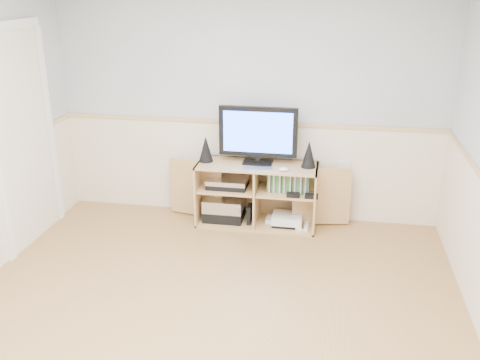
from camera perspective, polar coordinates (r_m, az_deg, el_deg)
name	(u,v)px	position (r m, az deg, el deg)	size (l,w,h in m)	color
room	(189,173)	(3.53, -5.49, 0.75)	(4.04, 4.54, 2.54)	tan
media_cabinet	(257,192)	(5.57, 1.87, -1.28)	(1.92, 0.46, 0.65)	tan
monitor	(258,133)	(5.36, 1.94, 5.00)	(0.79, 0.18, 0.59)	black
speaker_left	(206,149)	(5.49, -3.67, 3.35)	(0.15, 0.15, 0.27)	black
speaker_right	(309,154)	(5.35, 7.35, 2.75)	(0.15, 0.15, 0.27)	black
keyboard	(258,169)	(5.28, 1.91, 1.19)	(0.29, 0.11, 0.01)	silver
mouse	(284,169)	(5.24, 4.69, 1.15)	(0.10, 0.06, 0.04)	white
av_components	(226,202)	(5.62, -1.55, -2.35)	(0.50, 0.30, 0.47)	black
game_consoles	(286,220)	(5.59, 4.95, -4.23)	(0.45, 0.30, 0.11)	white
game_cases	(289,183)	(5.42, 5.20, -0.29)	(0.42, 0.14, 0.19)	#3F8C3F
wall_outlet	(344,167)	(5.61, 10.98, 1.41)	(0.12, 0.03, 0.12)	white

